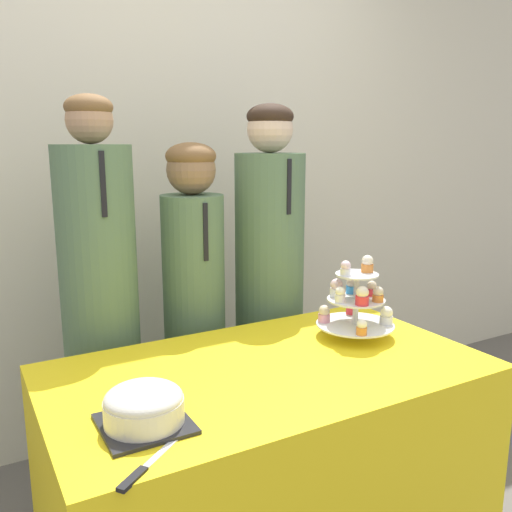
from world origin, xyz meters
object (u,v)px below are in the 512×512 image
student_0 (102,326)px  student_2 (269,299)px  student_1 (195,323)px  round_cake (144,406)px  cupcake_stand (356,301)px  cake_knife (147,466)px

student_0 → student_2: bearing=0.0°
student_1 → student_2: bearing=0.0°
round_cake → student_0: size_ratio=0.13×
round_cake → student_2: size_ratio=0.13×
cupcake_stand → student_0: 0.95m
cupcake_stand → student_2: size_ratio=0.18×
cake_knife → student_0: (0.14, 0.94, 0.01)m
student_1 → student_2: size_ratio=0.90×
cake_knife → student_1: size_ratio=0.16×
cupcake_stand → student_1: size_ratio=0.20×
student_1 → student_0: bearing=180.0°
student_2 → round_cake: bearing=-136.5°
cake_knife → student_1: student_1 is taller
round_cake → cake_knife: 0.18m
round_cake → student_2: student_2 is taller
student_0 → cupcake_stand: bearing=-34.6°
cupcake_stand → student_1: student_1 is taller
cake_knife → student_2: size_ratio=0.15×
round_cake → student_1: size_ratio=0.15×
round_cake → student_2: bearing=43.5°
student_0 → student_2: student_0 is taller
round_cake → cake_knife: round_cake is taller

